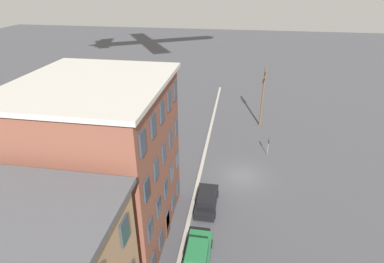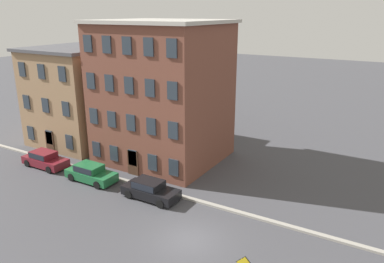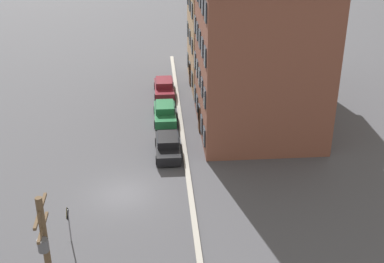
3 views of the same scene
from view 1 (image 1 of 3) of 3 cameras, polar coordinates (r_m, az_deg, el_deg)
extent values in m
plane|color=#424247|center=(32.56, 9.57, -8.35)|extent=(200.00, 200.00, 0.00)
cube|color=#9E998E|center=(32.67, 1.62, -7.62)|extent=(56.00, 0.36, 0.16)
cube|color=#2D3842|center=(15.24, -12.69, -17.95)|extent=(0.90, 0.10, 1.40)
cube|color=brown|center=(23.51, -16.59, -6.18)|extent=(10.44, 9.42, 12.51)
cube|color=#B7B2A8|center=(20.81, -18.93, 8.73)|extent=(10.94, 9.92, 0.30)
cube|color=#2D3842|center=(19.94, -7.96, -18.00)|extent=(0.90, 0.10, 1.40)
cube|color=#2D3842|center=(17.87, -8.61, -10.92)|extent=(0.90, 0.10, 1.40)
cube|color=#2D3842|center=(16.14, -9.38, -2.16)|extent=(0.90, 0.10, 1.40)
cube|color=#2D3842|center=(23.57, -5.94, -19.83)|extent=(0.90, 0.10, 1.40)
cube|color=#2D3842|center=(21.39, -6.35, -14.12)|extent=(0.90, 0.10, 1.40)
cube|color=#2D3842|center=(19.47, -6.82, -7.20)|extent=(0.90, 0.10, 1.40)
cube|color=#2D3842|center=(17.89, -7.37, 1.09)|extent=(0.90, 0.10, 1.40)
cube|color=#2D3842|center=(24.98, -4.70, -16.39)|extent=(0.90, 0.10, 1.40)
cube|color=#2D3842|center=(22.93, -5.00, -10.73)|extent=(0.90, 0.10, 1.40)
cube|color=#2D3842|center=(21.15, -5.34, -4.05)|extent=(0.90, 0.10, 1.40)
cube|color=#2D3842|center=(19.71, -5.73, 3.74)|extent=(0.90, 0.10, 1.40)
cube|color=#2D3842|center=(26.48, -3.63, -13.32)|extent=(0.90, 0.10, 1.40)
cube|color=#2D3842|center=(24.56, -3.84, -7.78)|extent=(0.90, 0.10, 1.40)
cube|color=#2D3842|center=(22.90, -4.08, -1.37)|extent=(0.90, 0.10, 1.40)
cube|color=#2D3842|center=(21.58, -4.36, 5.94)|extent=(0.90, 0.10, 1.40)
cube|color=#2D3842|center=(28.05, -2.70, -10.59)|extent=(0.90, 0.10, 1.40)
cube|color=#2D3842|center=(26.25, -2.85, -5.20)|extent=(0.90, 0.10, 1.40)
cube|color=#2D3842|center=(24.71, -3.01, 0.93)|extent=(0.90, 0.10, 1.40)
cube|color=#2D3842|center=(23.49, -3.20, 7.78)|extent=(0.90, 0.10, 1.40)
cube|color=#472D1E|center=(25.30, -4.66, -17.15)|extent=(1.10, 0.10, 2.20)
cube|color=#1E6638|center=(23.87, 1.03, -22.59)|extent=(4.40, 1.80, 0.70)
cube|color=#1E6638|center=(23.26, 0.97, -21.97)|extent=(2.20, 1.51, 0.55)
cube|color=#1E232D|center=(23.26, 0.97, -21.97)|extent=(2.02, 1.58, 0.48)
cylinder|color=black|center=(25.05, -0.52, -20.14)|extent=(0.66, 0.22, 0.66)
cylinder|color=black|center=(24.91, 3.60, -20.57)|extent=(0.66, 0.22, 0.66)
cube|color=black|center=(28.14, 2.81, -13.16)|extent=(4.40, 1.80, 0.70)
cube|color=black|center=(27.59, 2.79, -12.44)|extent=(2.20, 1.51, 0.55)
cube|color=#1E232D|center=(27.59, 2.79, -12.44)|extent=(2.02, 1.58, 0.48)
cylinder|color=black|center=(29.45, 1.46, -11.49)|extent=(0.66, 0.22, 0.66)
cylinder|color=black|center=(29.33, 4.83, -11.78)|extent=(0.66, 0.22, 0.66)
cylinder|color=black|center=(27.28, 0.60, -15.27)|extent=(0.66, 0.22, 0.66)
cylinder|color=black|center=(27.15, 4.29, -15.61)|extent=(0.66, 0.22, 0.66)
cylinder|color=slate|center=(36.25, 14.27, -2.77)|extent=(0.08, 0.08, 2.24)
cube|color=yellow|center=(35.86, 14.47, -1.65)|extent=(0.87, 0.03, 0.87)
cube|color=black|center=(35.86, 14.45, -1.65)|extent=(0.94, 0.02, 0.94)
cylinder|color=brown|center=(42.17, 13.31, 6.30)|extent=(0.28, 0.28, 8.34)
cube|color=brown|center=(41.07, 13.85, 10.94)|extent=(2.40, 0.12, 0.12)
cube|color=brown|center=(41.30, 13.73, 9.88)|extent=(2.00, 0.12, 0.12)
cylinder|color=#515156|center=(41.81, 13.61, 9.24)|extent=(0.44, 0.44, 0.55)
camera|label=2|loc=(41.45, 36.68, 14.88)|focal=35.00mm
camera|label=3|loc=(56.99, 9.11, 28.03)|focal=50.00mm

